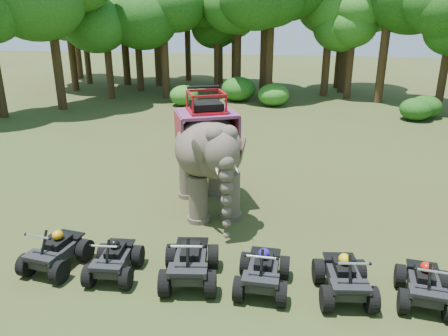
{
  "coord_description": "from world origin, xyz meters",
  "views": [
    {
      "loc": [
        1.94,
        -10.79,
        6.34
      ],
      "look_at": [
        0.0,
        1.2,
        1.9
      ],
      "focal_mm": 35.0,
      "sensor_mm": 36.0,
      "label": 1
    }
  ],
  "objects_px": {
    "atv_5": "(425,280)",
    "atv_4": "(345,272)",
    "elephant": "(208,150)",
    "atv_0": "(55,246)",
    "atv_3": "(263,266)",
    "atv_2": "(190,257)",
    "atv_1": "(114,255)"
  },
  "relations": [
    {
      "from": "atv_2",
      "to": "atv_0",
      "type": "bearing_deg",
      "value": 171.8
    },
    {
      "from": "atv_0",
      "to": "atv_4",
      "type": "distance_m",
      "value": 7.22
    },
    {
      "from": "atv_1",
      "to": "atv_0",
      "type": "bearing_deg",
      "value": 173.16
    },
    {
      "from": "atv_2",
      "to": "atv_4",
      "type": "relative_size",
      "value": 1.08
    },
    {
      "from": "atv_0",
      "to": "atv_1",
      "type": "height_order",
      "value": "atv_0"
    },
    {
      "from": "atv_3",
      "to": "atv_2",
      "type": "bearing_deg",
      "value": -179.58
    },
    {
      "from": "atv_0",
      "to": "atv_5",
      "type": "distance_m",
      "value": 9.0
    },
    {
      "from": "atv_3",
      "to": "atv_4",
      "type": "height_order",
      "value": "atv_4"
    },
    {
      "from": "atv_1",
      "to": "atv_3",
      "type": "xyz_separation_m",
      "value": [
        3.72,
        0.03,
        0.04
      ]
    },
    {
      "from": "atv_2",
      "to": "atv_4",
      "type": "height_order",
      "value": "atv_2"
    },
    {
      "from": "elephant",
      "to": "atv_0",
      "type": "bearing_deg",
      "value": -149.23
    },
    {
      "from": "atv_0",
      "to": "atv_5",
      "type": "xyz_separation_m",
      "value": [
        9.0,
        0.01,
        -0.03
      ]
    },
    {
      "from": "atv_5",
      "to": "elephant",
      "type": "bearing_deg",
      "value": 150.92
    },
    {
      "from": "elephant",
      "to": "atv_1",
      "type": "height_order",
      "value": "elephant"
    },
    {
      "from": "atv_1",
      "to": "atv_4",
      "type": "relative_size",
      "value": 0.93
    },
    {
      "from": "atv_3",
      "to": "atv_1",
      "type": "bearing_deg",
      "value": -177.9
    },
    {
      "from": "atv_2",
      "to": "atv_3",
      "type": "relative_size",
      "value": 1.1
    },
    {
      "from": "elephant",
      "to": "atv_5",
      "type": "bearing_deg",
      "value": -59.43
    },
    {
      "from": "elephant",
      "to": "atv_5",
      "type": "height_order",
      "value": "elephant"
    },
    {
      "from": "atv_0",
      "to": "atv_4",
      "type": "relative_size",
      "value": 0.98
    },
    {
      "from": "atv_5",
      "to": "atv_0",
      "type": "bearing_deg",
      "value": -172.7
    },
    {
      "from": "atv_0",
      "to": "atv_5",
      "type": "height_order",
      "value": "atv_0"
    },
    {
      "from": "elephant",
      "to": "atv_3",
      "type": "height_order",
      "value": "elephant"
    },
    {
      "from": "atv_0",
      "to": "atv_3",
      "type": "height_order",
      "value": "atv_3"
    },
    {
      "from": "atv_3",
      "to": "atv_5",
      "type": "bearing_deg",
      "value": 2.96
    },
    {
      "from": "elephant",
      "to": "atv_5",
      "type": "relative_size",
      "value": 3.01
    },
    {
      "from": "atv_3",
      "to": "atv_5",
      "type": "xyz_separation_m",
      "value": [
        3.66,
        0.08,
        -0.03
      ]
    },
    {
      "from": "atv_2",
      "to": "atv_3",
      "type": "xyz_separation_m",
      "value": [
        1.78,
        -0.04,
        -0.06
      ]
    },
    {
      "from": "elephant",
      "to": "atv_5",
      "type": "xyz_separation_m",
      "value": [
        5.85,
        -4.3,
        -1.41
      ]
    },
    {
      "from": "atv_3",
      "to": "atv_5",
      "type": "relative_size",
      "value": 1.05
    },
    {
      "from": "atv_5",
      "to": "atv_4",
      "type": "bearing_deg",
      "value": -171.2
    },
    {
      "from": "atv_2",
      "to": "atv_5",
      "type": "distance_m",
      "value": 5.45
    }
  ]
}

